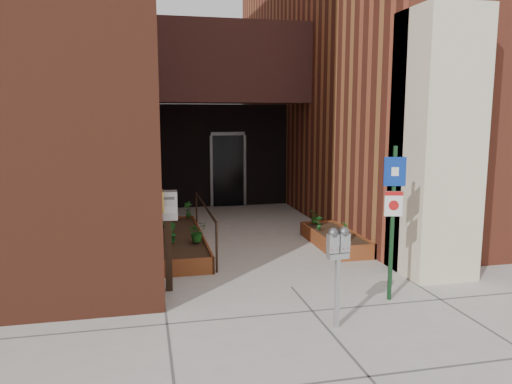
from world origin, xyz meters
TOP-DOWN VIEW (x-y plane):
  - ground at (0.00, 0.00)m, footprint 80.00×80.00m
  - architecture at (-0.18, 6.89)m, footprint 20.00×14.60m
  - planter_left at (-1.55, 2.70)m, footprint 0.90×3.60m
  - planter_right at (1.60, 2.20)m, footprint 0.80×2.20m
  - handrail at (-1.05, 2.65)m, footprint 0.04×3.34m
  - parking_meter at (0.13, -1.56)m, footprint 0.30×0.16m
  - sign_post at (1.25, -0.84)m, footprint 0.31×0.11m
  - payment_dropbox at (-1.90, 0.29)m, footprint 0.32×0.26m
  - shrub_left_a at (-1.28, 2.05)m, footprint 0.47×0.47m
  - shrub_left_b at (-1.76, 2.11)m, footprint 0.28×0.28m
  - shrub_left_c at (-1.85, 3.46)m, footprint 0.24×0.24m
  - shrub_left_d at (-1.25, 4.30)m, footprint 0.29×0.29m
  - shrub_right_a at (1.57, 1.63)m, footprint 0.24×0.24m
  - shrub_right_b at (1.35, 2.48)m, footprint 0.20×0.20m
  - shrub_right_c at (1.46, 3.08)m, footprint 0.38×0.38m

SIDE VIEW (x-z plane):
  - ground at x=0.00m, z-range 0.00..0.00m
  - planter_left at x=-1.55m, z-range -0.02..0.28m
  - planter_right at x=1.60m, z-range -0.02..0.28m
  - shrub_right_c at x=1.46m, z-range 0.30..0.60m
  - shrub_right_b at x=1.35m, z-range 0.30..0.60m
  - shrub_right_a at x=1.57m, z-range 0.30..0.62m
  - shrub_left_c at x=-1.85m, z-range 0.30..0.63m
  - shrub_left_b at x=-1.76m, z-range 0.30..0.67m
  - shrub_left_d at x=-1.25m, z-range 0.30..0.69m
  - shrub_left_a at x=-1.28m, z-range 0.30..0.69m
  - handrail at x=-1.05m, z-range 0.30..1.20m
  - parking_meter at x=0.13m, z-range 0.36..1.68m
  - payment_dropbox at x=-1.90m, z-range 0.35..1.91m
  - sign_post at x=1.25m, z-range 0.26..2.53m
  - architecture at x=-0.18m, z-range -0.02..9.98m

